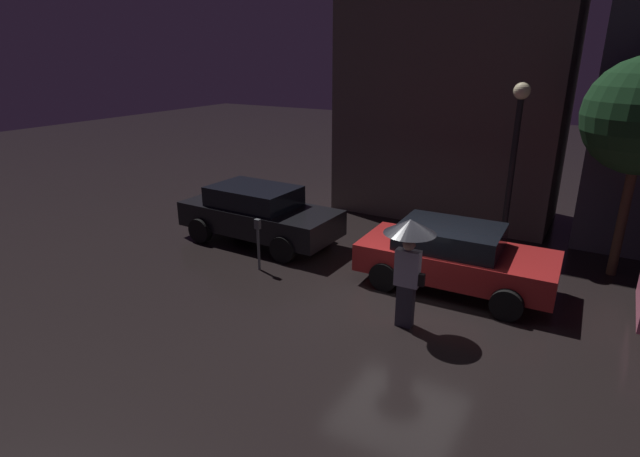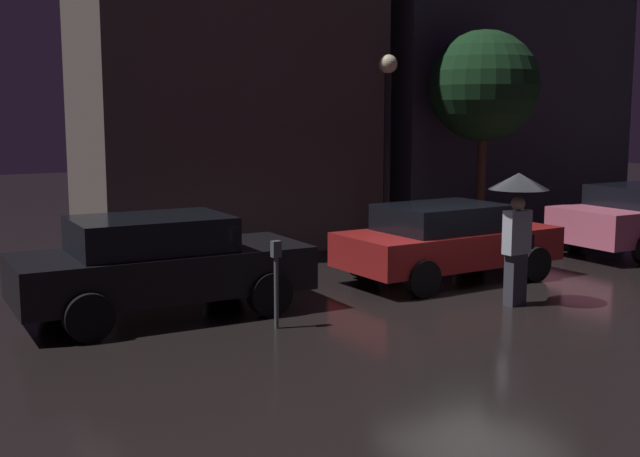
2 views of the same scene
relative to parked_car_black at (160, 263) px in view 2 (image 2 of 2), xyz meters
The scene contains 9 objects.
ground_plane 4.93m from the parked_car_black, 18.25° to the right, with size 60.00×60.00×0.00m, color black.
building_facade_left 7.40m from the parked_car_black, 56.26° to the left, with size 6.21×3.00×10.23m.
building_facade_right 12.18m from the parked_car_black, 25.07° to the left, with size 7.19×3.00×8.00m.
parked_car_black is the anchor object (origin of this frame).
parked_car_red 5.12m from the parked_car_black, ahead, with size 3.96×1.92×1.33m.
pedestrian_with_umbrella 5.34m from the parked_car_black, 23.84° to the right, with size 0.90×0.90×2.01m.
parking_meter 1.86m from the parked_car_black, 53.36° to the right, with size 0.12×0.10×1.20m.
street_lamp_near 6.41m from the parked_car_black, 23.15° to the left, with size 0.38×0.38×4.04m.
street_tree 8.74m from the parked_car_black, 15.78° to the left, with size 2.35×2.35×4.63m.
Camera 2 is at (-8.32, -9.39, 2.92)m, focal length 45.00 mm.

